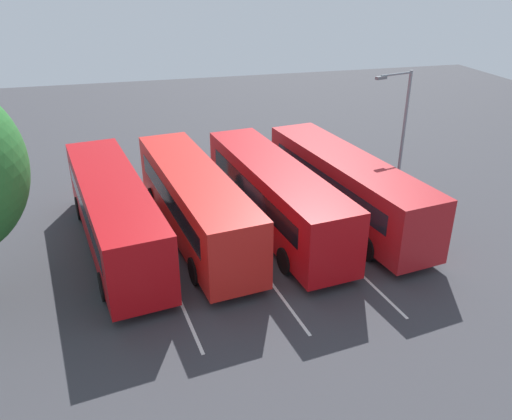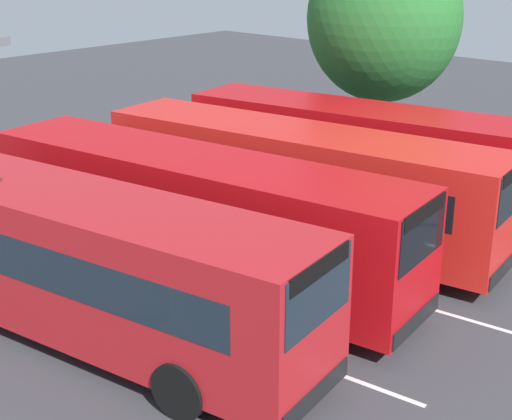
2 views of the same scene
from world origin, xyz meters
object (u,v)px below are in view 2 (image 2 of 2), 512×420
Objects in this scene: bus_center_left at (197,213)px; bus_center_right at (299,180)px; bus_far_right at (366,153)px; depot_tree at (383,19)px; bus_far_left at (75,258)px.

bus_center_left is 3.62m from bus_center_right.
bus_center_left is at bearing -99.01° from bus_far_right.
depot_tree is at bearing 111.18° from bus_far_right.
bus_center_left and bus_center_right have the same top height.
depot_tree is at bearing 96.05° from bus_center_left.
bus_center_left is 1.00× the size of bus_center_right.
bus_center_left is (-0.13, 3.55, 0.00)m from bus_far_left.
bus_far_left is 10.63m from bus_far_right.
bus_far_left and bus_center_right have the same top height.
bus_far_left is 3.55m from bus_center_left.
depot_tree is at bearing 102.14° from bus_center_right.
bus_far_left is at bearing -95.43° from bus_center_left.
bus_far_right is at bearing 82.54° from bus_center_left.
bus_center_left is at bearing 83.39° from bus_far_left.
bus_far_left is 7.16m from bus_center_right.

